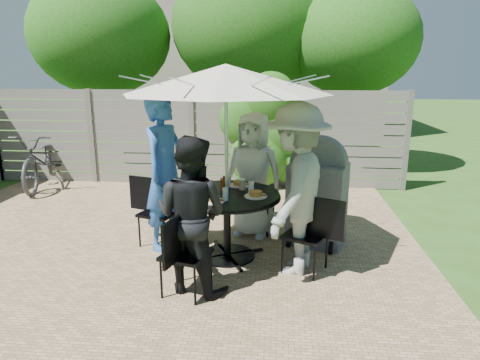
# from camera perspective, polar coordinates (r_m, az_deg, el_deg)

# --- Properties ---
(backyard_envelope) EXTENTS (60.00, 60.00, 5.00)m
(backyard_envelope) POSITION_cam_1_polar(r_m,az_deg,el_deg) (15.41, -0.54, 15.96)
(backyard_envelope) COLOR #305019
(backyard_envelope) RESTS_ON ground
(patio_table) EXTENTS (1.55, 1.55, 0.81)m
(patio_table) POSITION_cam_1_polar(r_m,az_deg,el_deg) (5.03, -1.75, -4.45)
(patio_table) COLOR black
(patio_table) RESTS_ON ground
(umbrella) EXTENTS (2.94, 2.94, 2.26)m
(umbrella) POSITION_cam_1_polar(r_m,az_deg,el_deg) (4.76, -1.89, 13.25)
(umbrella) COLOR silver
(umbrella) RESTS_ON ground
(chair_back) EXTENTS (0.55, 0.74, 0.98)m
(chair_back) POSITION_cam_1_polar(r_m,az_deg,el_deg) (5.96, 2.22, -4.13)
(chair_back) COLOR black
(chair_back) RESTS_ON ground
(person_back) EXTENTS (0.94, 0.76, 1.68)m
(person_back) POSITION_cam_1_polar(r_m,az_deg,el_deg) (5.69, 1.79, 0.66)
(person_back) COLOR silver
(person_back) RESTS_ON ground
(chair_left) EXTENTS (0.68, 0.54, 0.89)m
(chair_left) POSITION_cam_1_polar(r_m,az_deg,el_deg) (5.59, -10.76, -5.97)
(chair_left) COLOR black
(chair_left) RESTS_ON ground
(person_left) EXTENTS (0.66, 0.82, 1.94)m
(person_left) POSITION_cam_1_polar(r_m,az_deg,el_deg) (5.31, -9.91, 0.92)
(person_left) COLOR blue
(person_left) RESTS_ON ground
(chair_front) EXTENTS (0.52, 0.67, 0.88)m
(chair_front) POSITION_cam_1_polar(r_m,az_deg,el_deg) (4.36, -7.23, -11.91)
(chair_front) COLOR black
(chair_front) RESTS_ON ground
(person_front) EXTENTS (0.93, 0.82, 1.60)m
(person_front) POSITION_cam_1_polar(r_m,az_deg,el_deg) (4.26, -6.54, -4.74)
(person_front) COLOR black
(person_front) RESTS_ON ground
(chair_right) EXTENTS (0.68, 0.57, 0.89)m
(chair_right) POSITION_cam_1_polar(r_m,az_deg,el_deg) (4.83, 8.82, -9.20)
(chair_right) COLOR black
(chair_right) RESTS_ON ground
(person_right) EXTENTS (1.04, 1.37, 1.88)m
(person_right) POSITION_cam_1_polar(r_m,az_deg,el_deg) (4.64, 7.53, -1.32)
(person_right) COLOR #969893
(person_right) RESTS_ON ground
(plate_back) EXTENTS (0.26, 0.26, 0.06)m
(plate_back) POSITION_cam_1_polar(r_m,az_deg,el_deg) (5.27, -0.10, -0.52)
(plate_back) COLOR white
(plate_back) RESTS_ON patio_table
(plate_left) EXTENTS (0.26, 0.26, 0.06)m
(plate_left) POSITION_cam_1_polar(r_m,az_deg,el_deg) (5.11, -5.42, -1.06)
(plate_left) COLOR white
(plate_left) RESTS_ON patio_table
(plate_front) EXTENTS (0.26, 0.26, 0.06)m
(plate_front) POSITION_cam_1_polar(r_m,az_deg,el_deg) (4.64, -3.66, -2.62)
(plate_front) COLOR white
(plate_front) RESTS_ON patio_table
(plate_right) EXTENTS (0.26, 0.26, 0.06)m
(plate_right) POSITION_cam_1_polar(r_m,az_deg,el_deg) (4.82, 2.11, -1.98)
(plate_right) COLOR white
(plate_right) RESTS_ON patio_table
(glass_back) EXTENTS (0.07, 0.07, 0.14)m
(glass_back) POSITION_cam_1_polar(r_m,az_deg,el_deg) (5.21, -1.60, -0.18)
(glass_back) COLOR silver
(glass_back) RESTS_ON patio_table
(glass_front) EXTENTS (0.07, 0.07, 0.14)m
(glass_front) POSITION_cam_1_polar(r_m,az_deg,el_deg) (4.67, -1.97, -1.91)
(glass_front) COLOR silver
(glass_front) RESTS_ON patio_table
(glass_right) EXTENTS (0.07, 0.07, 0.14)m
(glass_right) POSITION_cam_1_polar(r_m,az_deg,el_deg) (4.93, 1.48, -1.02)
(glass_right) COLOR silver
(glass_right) RESTS_ON patio_table
(syrup_jug) EXTENTS (0.09, 0.09, 0.16)m
(syrup_jug) POSITION_cam_1_polar(r_m,az_deg,el_deg) (5.01, -2.15, -0.68)
(syrup_jug) COLOR #59280C
(syrup_jug) RESTS_ON patio_table
(coffee_cup) EXTENTS (0.08, 0.08, 0.12)m
(coffee_cup) POSITION_cam_1_polar(r_m,az_deg,el_deg) (5.10, 0.30, -0.63)
(coffee_cup) COLOR #C6B293
(coffee_cup) RESTS_ON patio_table
(bicycle) EXTENTS (1.11, 2.13, 1.06)m
(bicycle) POSITION_cam_1_polar(r_m,az_deg,el_deg) (9.02, -24.80, 2.49)
(bicycle) COLOR #333338
(bicycle) RESTS_ON ground
(bbq_grill) EXTENTS (0.82, 0.72, 1.41)m
(bbq_grill) POSITION_cam_1_polar(r_m,az_deg,el_deg) (5.52, 10.29, -2.13)
(bbq_grill) COLOR #5E5D63
(bbq_grill) RESTS_ON ground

